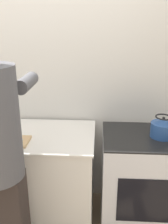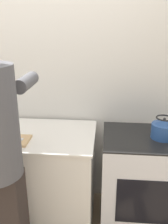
{
  "view_description": "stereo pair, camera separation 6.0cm",
  "coord_description": "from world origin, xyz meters",
  "px_view_note": "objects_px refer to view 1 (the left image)",
  "views": [
    {
      "loc": [
        0.5,
        -1.6,
        1.8
      ],
      "look_at": [
        0.39,
        0.23,
        1.13
      ],
      "focal_mm": 40.0,
      "sensor_mm": 36.0,
      "label": 1
    },
    {
      "loc": [
        0.56,
        -1.59,
        1.8
      ],
      "look_at": [
        0.39,
        0.23,
        1.13
      ],
      "focal_mm": 40.0,
      "sensor_mm": 36.0,
      "label": 2
    }
  ],
  "objects_px": {
    "oven": "(144,183)",
    "cutting_board": "(11,141)",
    "knife": "(11,140)",
    "kettle": "(162,128)"
  },
  "relations": [
    {
      "from": "cutting_board",
      "to": "knife",
      "type": "relative_size",
      "value": 1.56
    },
    {
      "from": "oven",
      "to": "kettle",
      "type": "bearing_deg",
      "value": -4.35
    },
    {
      "from": "cutting_board",
      "to": "kettle",
      "type": "xyz_separation_m",
      "value": [
        1.22,
        0.11,
        0.1
      ]
    },
    {
      "from": "knife",
      "to": "kettle",
      "type": "relative_size",
      "value": 0.95
    },
    {
      "from": "knife",
      "to": "kettle",
      "type": "xyz_separation_m",
      "value": [
        1.22,
        0.11,
        0.09
      ]
    },
    {
      "from": "kettle",
      "to": "knife",
      "type": "bearing_deg",
      "value": -174.66
    },
    {
      "from": "knife",
      "to": "cutting_board",
      "type": "bearing_deg",
      "value": 63.01
    },
    {
      "from": "cutting_board",
      "to": "oven",
      "type": "bearing_deg",
      "value": 6.02
    },
    {
      "from": "oven",
      "to": "cutting_board",
      "type": "height_order",
      "value": "oven"
    },
    {
      "from": "oven",
      "to": "knife",
      "type": "bearing_deg",
      "value": -173.79
    }
  ]
}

